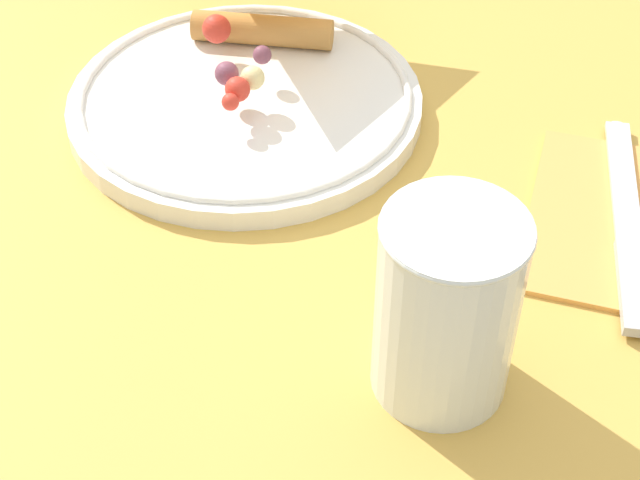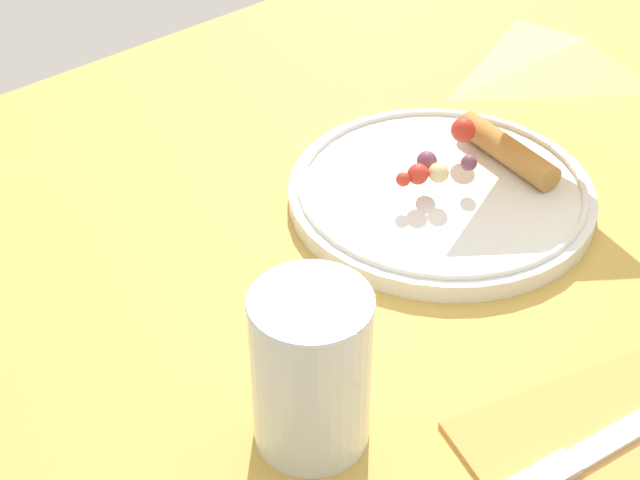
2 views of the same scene
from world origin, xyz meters
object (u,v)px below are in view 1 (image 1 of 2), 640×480
dining_table (284,145)px  napkin_folded (626,222)px  plate_pizza (245,96)px  butter_knife (628,228)px  milk_glass (446,315)px

dining_table → napkin_folded: 0.33m
plate_pizza → butter_knife: plate_pizza is taller
milk_glass → dining_table: bearing=16.5°
napkin_folded → butter_knife: bearing=171.4°
butter_knife → napkin_folded: bearing=-0.0°
plate_pizza → dining_table: bearing=-15.9°
dining_table → napkin_folded: (-0.21, -0.24, 0.10)m
dining_table → plate_pizza: bearing=164.1°
napkin_folded → butter_knife: butter_knife is taller
plate_pizza → milk_glass: milk_glass is taller
plate_pizza → milk_glass: bearing=-154.2°
dining_table → butter_knife: (-0.22, -0.23, 0.10)m
milk_glass → plate_pizza: bearing=25.8°
milk_glass → napkin_folded: milk_glass is taller
dining_table → milk_glass: 0.38m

